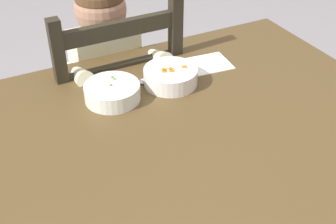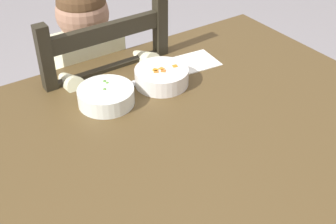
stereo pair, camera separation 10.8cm
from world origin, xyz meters
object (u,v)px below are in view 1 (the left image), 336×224
(dining_table, at_px, (178,174))
(bowl_of_carrots, at_px, (170,76))
(bowl_of_peas, at_px, (112,92))
(spoon, at_px, (152,80))
(dining_chair, at_px, (112,112))
(child_figure, at_px, (108,69))

(dining_table, relative_size, bowl_of_carrots, 8.33)
(bowl_of_peas, distance_m, spoon, 0.14)
(dining_chair, relative_size, bowl_of_peas, 5.82)
(child_figure, relative_size, bowl_of_carrots, 6.03)
(child_figure, height_order, bowl_of_carrots, child_figure)
(bowl_of_carrots, distance_m, spoon, 0.06)
(dining_chair, distance_m, spoon, 0.38)
(bowl_of_peas, bearing_deg, dining_table, -76.21)
(child_figure, xyz_separation_m, spoon, (0.05, -0.26, 0.08))
(dining_chair, relative_size, child_figure, 0.95)
(child_figure, distance_m, spoon, 0.27)
(dining_table, height_order, spoon, spoon)
(dining_table, height_order, dining_chair, dining_chair)
(dining_table, bearing_deg, bowl_of_carrots, 66.67)
(child_figure, distance_m, bowl_of_peas, 0.32)
(dining_table, xyz_separation_m, bowl_of_carrots, (0.12, 0.27, 0.11))
(dining_table, relative_size, dining_chair, 1.45)
(child_figure, bearing_deg, bowl_of_carrots, -72.85)
(dining_table, height_order, bowl_of_peas, bowl_of_peas)
(bowl_of_peas, xyz_separation_m, bowl_of_carrots, (0.18, -0.00, 0.00))
(dining_chair, xyz_separation_m, bowl_of_peas, (-0.09, -0.30, 0.29))
(child_figure, bearing_deg, dining_chair, 88.34)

